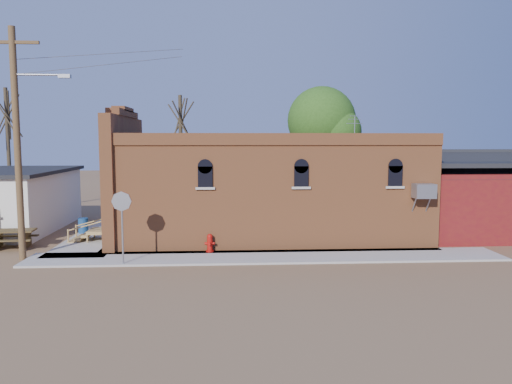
{
  "coord_description": "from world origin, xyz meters",
  "views": [
    {
      "loc": [
        -0.08,
        -18.66,
        4.72
      ],
      "look_at": [
        1.19,
        3.44,
        2.4
      ],
      "focal_mm": 35.0,
      "sensor_mm": 36.0,
      "label": 1
    }
  ],
  "objects": [
    {
      "name": "tree_bare_far",
      "position": [
        -14.0,
        14.0,
        6.36
      ],
      "size": [
        2.8,
        2.8,
        8.16
      ],
      "color": "#463B28",
      "rests_on": "ground"
    },
    {
      "name": "fire_hydrant",
      "position": [
        -0.83,
        1.8,
        0.45
      ],
      "size": [
        0.44,
        0.43,
        0.76
      ],
      "rotation": [
        0.0,
        0.0,
        -0.3
      ],
      "color": "#9D0D08",
      "rests_on": "sidewalk_south"
    },
    {
      "name": "tree_leafy",
      "position": [
        6.0,
        13.5,
        5.93
      ],
      "size": [
        4.4,
        4.4,
        8.15
      ],
      "color": "#463B28",
      "rests_on": "ground"
    },
    {
      "name": "picnic_table",
      "position": [
        -9.5,
        3.2,
        0.55
      ],
      "size": [
        2.12,
        1.67,
        0.83
      ],
      "rotation": [
        0.0,
        0.0,
        0.08
      ],
      "color": "#4B3A1E",
      "rests_on": "ground"
    },
    {
      "name": "tree_bare_near",
      "position": [
        -3.0,
        13.0,
        5.96
      ],
      "size": [
        2.8,
        2.8,
        7.65
      ],
      "color": "#463B28",
      "rests_on": "ground"
    },
    {
      "name": "trash_barrel",
      "position": [
        -7.3,
        6.4,
        0.45
      ],
      "size": [
        0.49,
        0.49,
        0.75
      ],
      "primitive_type": "cylinder",
      "rotation": [
        0.0,
        0.0,
        0.02
      ],
      "color": "navy",
      "rests_on": "sidewalk_west"
    },
    {
      "name": "stop_sign",
      "position": [
        -4.02,
        0.0,
        2.18
      ],
      "size": [
        0.74,
        0.09,
        2.74
      ],
      "rotation": [
        0.0,
        0.0,
        -0.41
      ],
      "color": "gray",
      "rests_on": "sidewalk_south"
    },
    {
      "name": "sidewalk_south",
      "position": [
        1.5,
        0.9,
        0.04
      ],
      "size": [
        19.0,
        2.2,
        0.08
      ],
      "primitive_type": "cube",
      "color": "#9E9991",
      "rests_on": "ground"
    },
    {
      "name": "brick_bar",
      "position": [
        1.64,
        5.49,
        2.34
      ],
      "size": [
        16.4,
        7.97,
        6.3
      ],
      "color": "#B36436",
      "rests_on": "ground"
    },
    {
      "name": "utility_pole",
      "position": [
        -8.14,
        1.2,
        4.77
      ],
      "size": [
        3.12,
        0.26,
        9.0
      ],
      "color": "#513720",
      "rests_on": "ground"
    },
    {
      "name": "ground",
      "position": [
        0.0,
        0.0,
        0.0
      ],
      "size": [
        120.0,
        120.0,
        0.0
      ],
      "primitive_type": "plane",
      "color": "brown",
      "rests_on": "ground"
    },
    {
      "name": "sidewalk_west",
      "position": [
        -6.3,
        6.0,
        0.04
      ],
      "size": [
        2.6,
        10.0,
        0.08
      ],
      "primitive_type": "cube",
      "color": "#9E9991",
      "rests_on": "ground"
    },
    {
      "name": "red_shed",
      "position": [
        11.5,
        5.5,
        2.27
      ],
      "size": [
        5.4,
        6.4,
        4.3
      ],
      "color": "maroon",
      "rests_on": "ground"
    }
  ]
}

